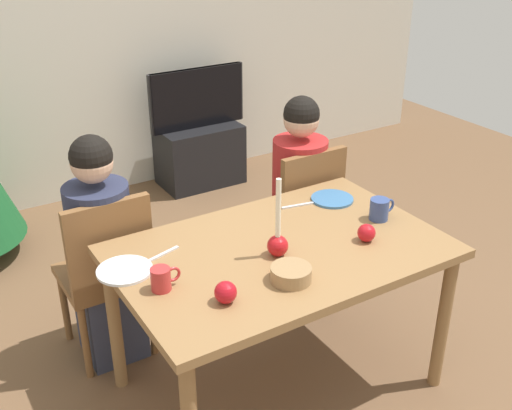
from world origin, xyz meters
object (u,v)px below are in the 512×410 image
object	(u,v)px
person_left_child	(103,255)
chair_right	(302,212)
plate_left	(125,270)
mug_right	(380,209)
apple_near_candle	(226,292)
dining_table	(280,264)
tv	(197,98)
plate_right	(332,199)
bowl_walnuts	(291,274)
apple_by_left_plate	(366,233)
candle_centerpiece	(278,240)
person_right_child	(299,201)
mug_left	(162,279)
tv_stand	(200,155)
chair_left	(107,269)

from	to	relation	value
person_left_child	chair_right	bearing A→B (deg)	-1.64
plate_left	mug_right	xyz separation A→B (m)	(1.18, -0.19, 0.05)
chair_right	apple_near_candle	size ratio (longest dim) A/B	10.51
dining_table	tv	bearing A→B (deg)	71.69
chair_right	plate_right	bearing A→B (deg)	-101.83
chair_right	bowl_walnuts	xyz separation A→B (m)	(-0.66, -0.84, 0.27)
bowl_walnuts	apple_by_left_plate	size ratio (longest dim) A/B	2.04
tv	candle_centerpiece	distance (m)	2.48
chair_right	person_right_child	xyz separation A→B (m)	(0.00, 0.03, 0.06)
person_left_child	bowl_walnuts	bearing A→B (deg)	-61.40
plate_right	mug_left	xyz separation A→B (m)	(-1.04, -0.28, 0.04)
mug_right	bowl_walnuts	world-z (taller)	mug_right
tv	chair_right	bearing A→B (deg)	-97.06
person_right_child	tv_stand	bearing A→B (deg)	82.80
person_right_child	mug_right	size ratio (longest dim) A/B	8.71
chair_left	dining_table	bearing A→B (deg)	-46.23
dining_table	chair_right	world-z (taller)	chair_right
person_left_child	plate_right	world-z (taller)	person_left_child
bowl_walnuts	apple_by_left_plate	xyz separation A→B (m)	(0.46, 0.09, 0.01)
chair_right	plate_right	world-z (taller)	chair_right
plate_left	bowl_walnuts	world-z (taller)	bowl_walnuts
tv_stand	mug_left	xyz separation A→B (m)	(-1.32, -2.32, 0.56)
chair_right	chair_left	bearing A→B (deg)	180.00
plate_left	mug_left	size ratio (longest dim) A/B	1.85
person_right_child	bowl_walnuts	size ratio (longest dim) A/B	7.22
chair_left	apple_near_candle	distance (m)	0.90
mug_right	apple_by_left_plate	distance (m)	0.23
chair_right	tv_stand	distance (m)	1.73
candle_centerpiece	apple_by_left_plate	xyz separation A→B (m)	(0.39, -0.10, -0.03)
candle_centerpiece	mug_left	bearing A→B (deg)	177.86
chair_right	apple_by_left_plate	distance (m)	0.83
plate_left	mug_right	world-z (taller)	mug_right
plate_right	mug_left	distance (m)	1.08
candle_centerpiece	apple_near_candle	size ratio (longest dim) A/B	4.08
mug_left	bowl_walnuts	distance (m)	0.50
person_left_child	tv	distance (m)	2.14
bowl_walnuts	apple_near_candle	xyz separation A→B (m)	(-0.29, 0.01, 0.01)
mug_right	bowl_walnuts	size ratio (longest dim) A/B	0.83
chair_right	tv_stand	world-z (taller)	chair_right
tv_stand	apple_by_left_plate	size ratio (longest dim) A/B	8.04
candle_centerpiece	mug_right	size ratio (longest dim) A/B	2.60
person_left_child	mug_left	size ratio (longest dim) A/B	9.63
candle_centerpiece	mug_left	world-z (taller)	candle_centerpiece
person_right_child	tv	world-z (taller)	person_right_child
tv_stand	apple_near_candle	world-z (taller)	apple_near_candle
chair_right	person_right_child	size ratio (longest dim) A/B	0.77
chair_right	mug_left	world-z (taller)	chair_right
person_left_child	apple_by_left_plate	bearing A→B (deg)	-40.11
person_left_child	tv	world-z (taller)	person_left_child
person_left_child	tv_stand	bearing A→B (deg)	51.02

